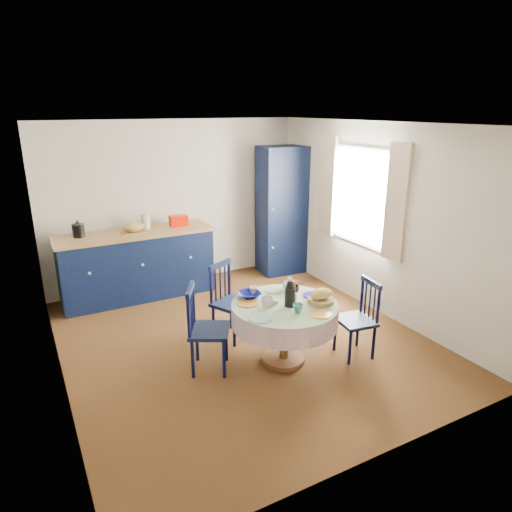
{
  "coord_description": "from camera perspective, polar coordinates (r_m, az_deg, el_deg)",
  "views": [
    {
      "loc": [
        -2.17,
        -4.41,
        2.67
      ],
      "look_at": [
        0.3,
        0.2,
        0.95
      ],
      "focal_mm": 32.0,
      "sensor_mm": 36.0,
      "label": 1
    }
  ],
  "objects": [
    {
      "name": "floor",
      "position": [
        5.6,
        -1.75,
        -10.31
      ],
      "size": [
        4.5,
        4.5,
        0.0
      ],
      "primitive_type": "plane",
      "color": "black",
      "rests_on": "ground"
    },
    {
      "name": "ceiling",
      "position": [
        4.92,
        -2.04,
        16.19
      ],
      "size": [
        4.5,
        4.5,
        0.0
      ],
      "primitive_type": "plane",
      "rotation": [
        3.14,
        0.0,
        0.0
      ],
      "color": "white",
      "rests_on": "wall_back"
    },
    {
      "name": "wall_back",
      "position": [
        7.15,
        -9.98,
        6.46
      ],
      "size": [
        4.0,
        0.02,
        2.5
      ],
      "primitive_type": "cube",
      "color": "beige",
      "rests_on": "floor"
    },
    {
      "name": "wall_left",
      "position": [
        4.64,
        -24.61,
        -1.36
      ],
      "size": [
        0.02,
        4.5,
        2.5
      ],
      "primitive_type": "cube",
      "color": "beige",
      "rests_on": "floor"
    },
    {
      "name": "wall_right",
      "position": [
        6.24,
        14.86,
        4.42
      ],
      "size": [
        0.02,
        4.5,
        2.5
      ],
      "primitive_type": "cube",
      "color": "beige",
      "rests_on": "floor"
    },
    {
      "name": "window",
      "position": [
        6.37,
        12.92,
        7.37
      ],
      "size": [
        0.1,
        1.74,
        1.45
      ],
      "color": "white",
      "rests_on": "wall_right"
    },
    {
      "name": "kitchen_counter",
      "position": [
        6.83,
        -14.64,
        -0.94
      ],
      "size": [
        2.2,
        0.69,
        1.22
      ],
      "rotation": [
        0.0,
        0.0,
        0.0
      ],
      "color": "black",
      "rests_on": "floor"
    },
    {
      "name": "pantry_cabinet",
      "position": [
        7.52,
        3.22,
        5.65
      ],
      "size": [
        0.76,
        0.57,
        2.08
      ],
      "rotation": [
        0.0,
        0.0,
        -0.07
      ],
      "color": "black",
      "rests_on": "floor"
    },
    {
      "name": "dining_table",
      "position": [
        4.91,
        3.7,
        -7.22
      ],
      "size": [
        1.13,
        1.13,
        0.96
      ],
      "color": "#592E19",
      "rests_on": "floor"
    },
    {
      "name": "chair_left",
      "position": [
        4.82,
        -6.37,
        -9.0
      ],
      "size": [
        0.55,
        0.56,
        0.94
      ],
      "rotation": [
        0.0,
        0.0,
        1.07
      ],
      "color": "black",
      "rests_on": "floor"
    },
    {
      "name": "chair_far",
      "position": [
        5.47,
        -3.33,
        -5.6
      ],
      "size": [
        0.54,
        0.54,
        0.92
      ],
      "rotation": [
        0.0,
        0.0,
        0.46
      ],
      "color": "black",
      "rests_on": "floor"
    },
    {
      "name": "chair_right",
      "position": [
        5.21,
        12.69,
        -7.59
      ],
      "size": [
        0.42,
        0.44,
        0.88
      ],
      "rotation": [
        0.0,
        0.0,
        -1.71
      ],
      "color": "black",
      "rests_on": "floor"
    },
    {
      "name": "mug_a",
      "position": [
        4.77,
        1.41,
        -5.76
      ],
      "size": [
        0.13,
        0.13,
        0.1
      ],
      "primitive_type": "imported",
      "color": "silver",
      "rests_on": "dining_table"
    },
    {
      "name": "mug_b",
      "position": [
        4.65,
        5.24,
        -6.52
      ],
      "size": [
        0.1,
        0.1,
        0.09
      ],
      "primitive_type": "imported",
      "color": "teal",
      "rests_on": "dining_table"
    },
    {
      "name": "mug_c",
      "position": [
        5.12,
        4.78,
        -4.16
      ],
      "size": [
        0.11,
        0.11,
        0.09
      ],
      "primitive_type": "imported",
      "color": "black",
      "rests_on": "dining_table"
    },
    {
      "name": "mug_d",
      "position": [
        5.07,
        -0.31,
        -4.31
      ],
      "size": [
        0.1,
        0.1,
        0.09
      ],
      "primitive_type": "imported",
      "color": "silver",
      "rests_on": "dining_table"
    },
    {
      "name": "cobalt_bowl",
      "position": [
        4.99,
        -0.86,
        -4.88
      ],
      "size": [
        0.25,
        0.25,
        0.06
      ],
      "primitive_type": "imported",
      "color": "navy",
      "rests_on": "dining_table"
    }
  ]
}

